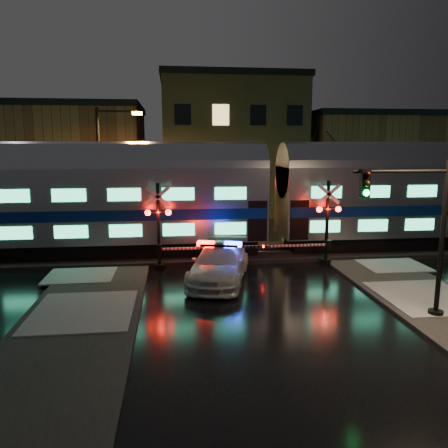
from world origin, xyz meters
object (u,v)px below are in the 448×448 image
Objects in this scene: streetlight at (104,167)px; crossing_signal_right at (320,231)px; crossing_signal_left at (166,235)px; traffic_light at (419,237)px; police_car at (219,263)px.

crossing_signal_right is at bearing -30.53° from streetlight.
crossing_signal_right is at bearing 0.00° from crossing_signal_left.
crossing_signal_left is at bearing 140.35° from traffic_light.
police_car is 0.99× the size of crossing_signal_left.
traffic_light is at bearing -39.64° from crossing_signal_left.
traffic_light is 0.67× the size of streetlight.
traffic_light is (6.19, -5.17, 2.10)m from police_car.
police_car is at bearing -39.07° from crossing_signal_left.
traffic_light is at bearing -25.18° from police_car.
streetlight reaches higher than crossing_signal_left.
traffic_light is at bearing -48.23° from streetlight.
crossing_signal_right is at bearing 97.63° from traffic_light.
streetlight is (-12.29, 13.76, 1.81)m from traffic_light.
crossing_signal_left is at bearing 155.59° from police_car.
traffic_light is at bearing -82.35° from crossing_signal_right.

